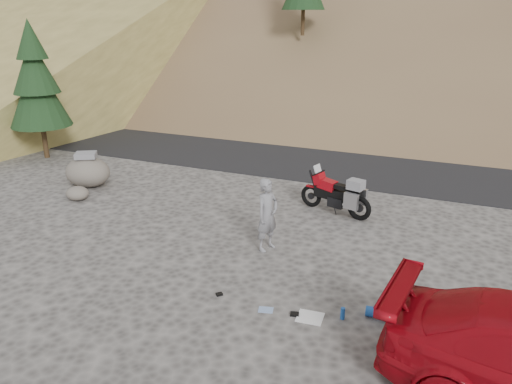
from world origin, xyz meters
TOP-DOWN VIEW (x-y plane):
  - ground at (0.00, 0.00)m, footprint 140.00×140.00m
  - road at (0.00, 9.00)m, footprint 120.00×7.00m
  - conifer_verge at (-11.00, 4.50)m, footprint 2.20×2.20m
  - motorcycle at (0.62, 3.30)m, footprint 2.13×0.97m
  - man at (-0.36, 0.54)m, footprint 0.60×0.73m
  - boulder at (-7.25, 2.47)m, footprint 1.75×1.61m
  - small_rock at (-6.72, 1.37)m, footprint 0.68×0.62m
  - gear_white_cloth at (1.40, -1.76)m, footprint 0.50×0.45m
  - gear_blue_mat at (2.56, -1.27)m, footprint 0.50×0.23m
  - gear_bottle at (1.95, -1.56)m, footprint 0.11×0.11m
  - gear_funnel at (3.43, -1.59)m, footprint 0.18×0.18m
  - gear_glove_a at (1.12, -1.80)m, footprint 0.18×0.15m
  - gear_glove_b at (-0.47, -1.72)m, footprint 0.15×0.15m
  - gear_blue_cloth at (0.57, -1.85)m, footprint 0.32×0.26m

SIDE VIEW (x-z plane):
  - ground at x=0.00m, z-range 0.00..0.00m
  - road at x=0.00m, z-range -0.03..0.03m
  - man at x=-0.36m, z-range -0.86..0.86m
  - gear_blue_cloth at x=0.57m, z-range 0.00..0.01m
  - gear_white_cloth at x=1.40m, z-range 0.00..0.02m
  - gear_glove_b at x=-0.47m, z-range 0.00..0.04m
  - gear_glove_a at x=1.12m, z-range 0.00..0.05m
  - gear_blue_mat at x=2.56m, z-range 0.00..0.19m
  - gear_funnel at x=3.43m, z-range 0.00..0.20m
  - gear_bottle at x=1.95m, z-range 0.00..0.23m
  - small_rock at x=-6.72m, z-range 0.00..0.41m
  - boulder at x=-7.25m, z-range -0.07..1.05m
  - motorcycle at x=0.62m, z-range -0.09..1.20m
  - conifer_verge at x=-11.00m, z-range 0.37..5.41m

